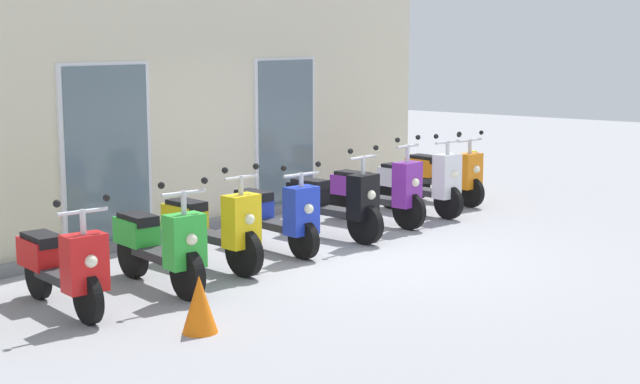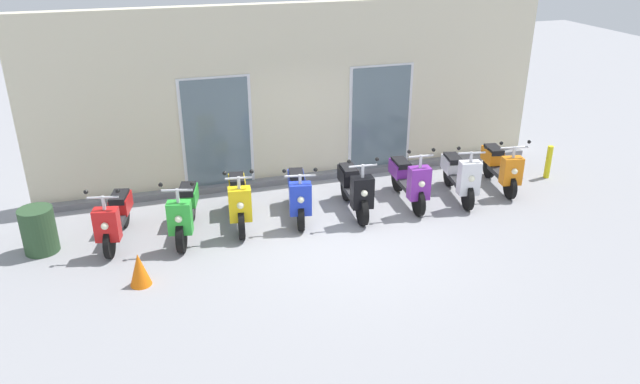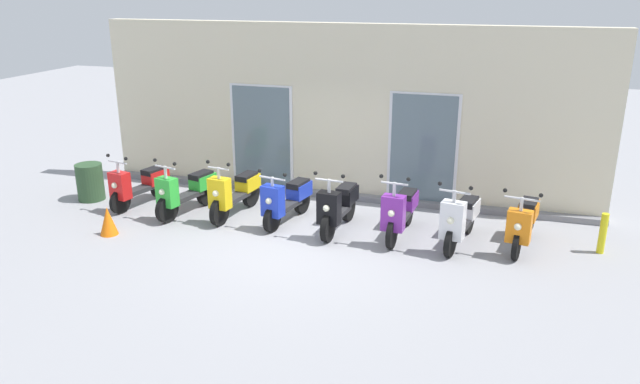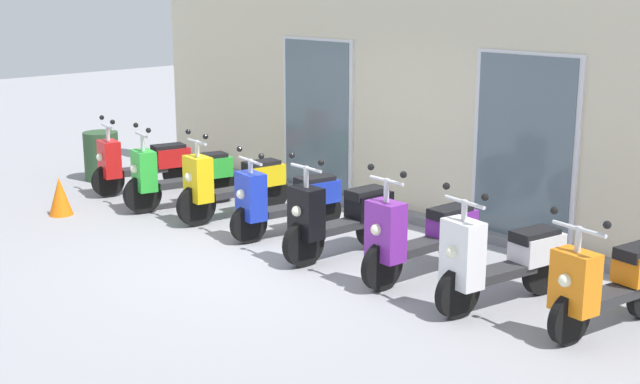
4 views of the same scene
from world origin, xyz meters
The scene contains 12 objects.
ground_plane centered at (0.00, 0.00, 0.00)m, with size 40.00×40.00×0.00m, color #939399.
storefront_facade centered at (0.00, 2.77, 1.72)m, with size 10.49×0.50×3.56m.
scooter_red centered at (-3.72, 0.93, 0.46)m, with size 0.69×1.55×1.17m.
scooter_green centered at (-2.59, 0.80, 0.46)m, with size 0.72×1.63×1.21m.
scooter_yellow centered at (-1.63, 0.96, 0.48)m, with size 0.56×1.68×1.23m.
scooter_blue centered at (-0.55, 0.92, 0.46)m, with size 0.68×1.54×1.14m.
scooter_black centered at (0.48, 0.80, 0.47)m, with size 0.57×1.61×1.24m.
scooter_purple centered at (1.60, 0.86, 0.48)m, with size 0.53×1.66×1.28m.
scooter_white centered at (2.65, 0.78, 0.48)m, with size 0.67×1.62×1.25m.
scooter_orange centered at (3.68, 0.97, 0.47)m, with size 0.66×1.54×1.17m.
curb_bollard centered at (4.95, 1.14, 0.35)m, with size 0.12×0.12×0.70m, color yellow.
traffic_cone centered at (-3.41, -0.58, 0.26)m, with size 0.32×0.32×0.52m, color orange.
Camera 1 is at (-9.13, -6.23, 2.58)m, focal length 52.40 mm.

